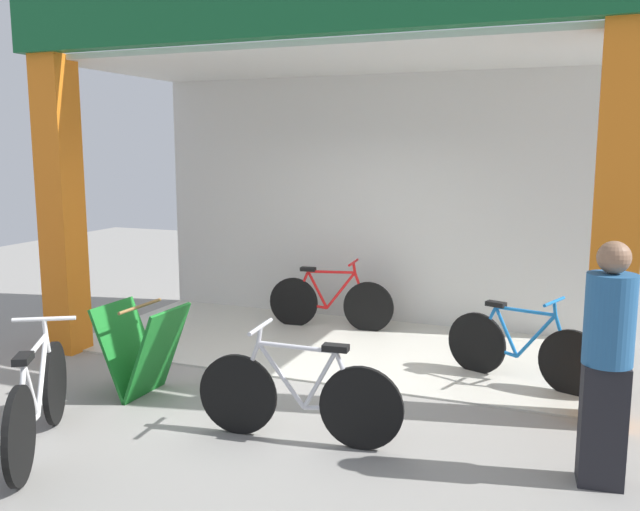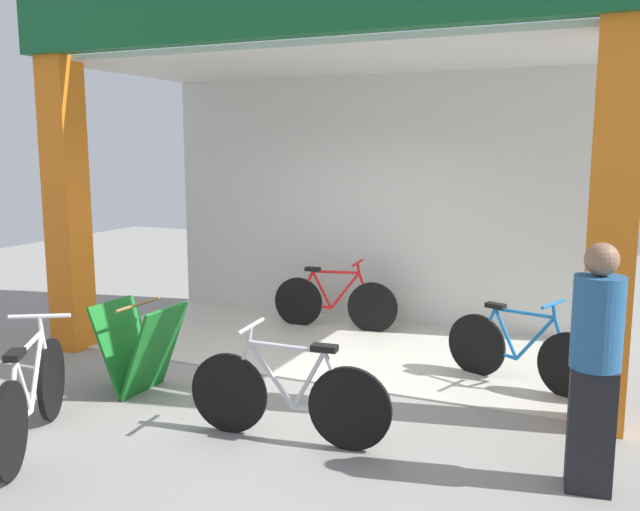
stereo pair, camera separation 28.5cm
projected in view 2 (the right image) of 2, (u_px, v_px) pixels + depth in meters
ground_plane at (294, 380)px, 6.66m from camera, size 19.86×19.86×0.00m
shop_facade at (346, 156)px, 7.55m from camera, size 6.13×2.89×4.04m
bicycle_inside_0 at (334, 302)px, 8.48m from camera, size 1.60×0.44×0.88m
bicycle_inside_1 at (521, 351)px, 6.44m from camera, size 1.51×0.60×0.87m
bicycle_parked_0 at (288, 396)px, 5.24m from camera, size 1.65×0.45×0.91m
bicycle_parked_1 at (32, 397)px, 5.16m from camera, size 0.92×1.52×0.95m
sandwich_board_sign at (140, 348)px, 6.29m from camera, size 0.71×0.61×0.86m
pedestrian_1 at (595, 366)px, 4.42m from camera, size 0.35×0.35×1.67m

